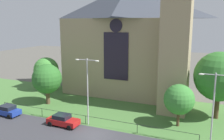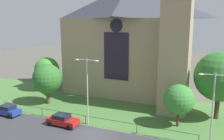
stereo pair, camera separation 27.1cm
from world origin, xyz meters
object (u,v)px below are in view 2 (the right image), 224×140
tree_left_far (47,70)px  streetlamp_far (213,101)px  church_building (131,39)px  tree_right_far (220,77)px  parked_car_red (63,120)px  tree_right_near (179,100)px  tree_left_near (47,79)px  parked_car_blue (7,110)px  streetlamp_near (87,84)px

tree_left_far → streetlamp_far: size_ratio=0.80×
church_building → tree_right_far: bearing=-25.7°
tree_left_far → parked_car_red: bearing=-46.2°
church_building → tree_left_far: church_building is taller
tree_right_near → tree_left_near: tree_left_near is taller
tree_left_far → streetlamp_far: streetlamp_far is taller
tree_right_near → tree_left_near: 21.18m
tree_left_near → parked_car_red: 10.30m
tree_left_near → parked_car_blue: 7.77m
tree_right_far → parked_car_red: tree_right_far is taller
parked_car_red → streetlamp_far: bearing=5.9°
tree_left_near → parked_car_red: size_ratio=1.58×
church_building → parked_car_red: (-3.22, -17.88, -9.53)m
parked_car_blue → parked_car_red: (9.61, 0.11, 0.00)m
tree_right_far → tree_left_far: (-31.01, 2.51, -1.87)m
church_building → tree_left_far: (-15.72, -4.86, -6.11)m
tree_right_far → streetlamp_near: size_ratio=1.07×
church_building → streetlamp_near: 16.96m
streetlamp_far → tree_right_near: bearing=134.3°
tree_left_near → streetlamp_near: bearing=-25.5°
church_building → tree_right_near: size_ratio=4.65×
tree_left_far → streetlamp_far: 32.53m
tree_left_far → tree_left_near: bearing=-51.6°
tree_left_near → tree_left_far: (-5.25, 6.61, -0.09)m
parked_car_blue → parked_car_red: size_ratio=1.01×
tree_left_near → parked_car_blue: tree_left_near is taller
tree_left_far → tree_right_near: bearing=-15.5°
tree_right_near → streetlamp_far: streetlamp_far is taller
tree_left_near → tree_left_far: size_ratio=1.01×
parked_car_blue → parked_car_red: bearing=-176.5°
tree_right_far → parked_car_blue: 30.52m
streetlamp_near → streetlamp_far: 15.04m
streetlamp_far → church_building: bearing=132.1°
tree_left_far → streetlamp_far: bearing=-20.6°
church_building → parked_car_blue: bearing=-125.5°
tree_right_near → tree_right_far: bearing=46.2°
tree_right_far → streetlamp_near: bearing=-150.2°
parked_car_red → tree_left_near: bearing=139.4°
church_building → tree_left_near: bearing=-132.4°
parked_car_red → parked_car_blue: bearing=-178.5°
tree_left_near → tree_right_far: bearing=9.0°
tree_left_far → streetlamp_near: size_ratio=0.75×
church_building → streetlamp_far: (14.72, -16.30, -5.04)m
parked_car_blue → parked_car_red: 9.62m
church_building → tree_right_near: (10.69, -12.16, -6.66)m
church_building → tree_right_near: church_building is taller
tree_right_far → tree_right_near: size_ratio=1.69×
tree_left_near → tree_left_far: 8.44m
tree_right_near → parked_car_blue: bearing=-166.1°
parked_car_blue → streetlamp_near: bearing=-169.5°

